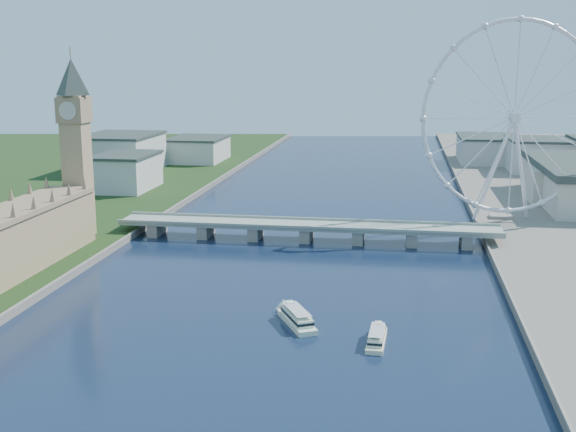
# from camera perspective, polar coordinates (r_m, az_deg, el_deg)

# --- Properties ---
(big_ben) EXTENTS (20.02, 20.02, 110.00)m
(big_ben) POSITION_cam_1_polar(r_m,az_deg,el_deg) (422.42, -16.50, 6.91)
(big_ben) COLOR tan
(big_ben) RESTS_ON ground
(westminster_bridge) EXTENTS (220.00, 22.00, 9.50)m
(westminster_bridge) POSITION_cam_1_polar(r_m,az_deg,el_deg) (416.59, 1.48, -1.02)
(westminster_bridge) COLOR gray
(westminster_bridge) RESTS_ON ground
(london_eye) EXTENTS (113.60, 39.12, 124.30)m
(london_eye) POSITION_cam_1_polar(r_m,az_deg,el_deg) (463.53, 17.45, 7.39)
(london_eye) COLOR silver
(london_eye) RESTS_ON ground
(county_hall) EXTENTS (54.00, 144.00, 35.00)m
(county_hall) POSITION_cam_1_polar(r_m,az_deg,el_deg) (555.48, 21.53, 0.75)
(county_hall) COLOR beige
(county_hall) RESTS_ON ground
(city_skyline) EXTENTS (505.00, 280.00, 32.00)m
(city_skyline) POSITION_cam_1_polar(r_m,az_deg,el_deg) (667.84, 7.77, 4.75)
(city_skyline) COLOR beige
(city_skyline) RESTS_ON ground
(tour_boat_near) EXTENTS (21.22, 31.03, 6.83)m
(tour_boat_near) POSITION_cam_1_polar(r_m,az_deg,el_deg) (286.69, 0.70, -8.57)
(tour_boat_near) COLOR silver
(tour_boat_near) RESTS_ON ground
(tour_boat_far) EXTENTS (7.76, 26.35, 5.73)m
(tour_boat_far) POSITION_cam_1_polar(r_m,az_deg,el_deg) (270.64, 7.00, -9.95)
(tour_boat_far) COLOR beige
(tour_boat_far) RESTS_ON ground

